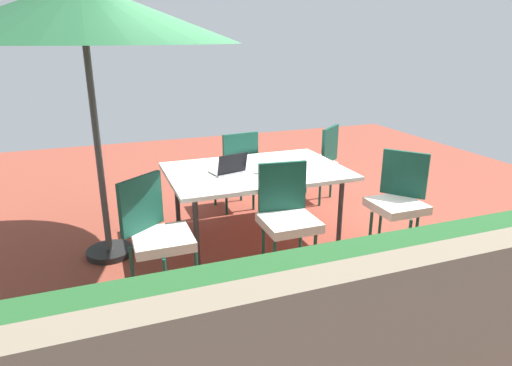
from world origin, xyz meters
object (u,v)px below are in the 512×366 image
chair_southwest (318,159)px  laptop (229,169)px  patio_umbrella (82,14)px  chair_south (236,166)px  chair_north (287,213)px  cup (263,169)px  chair_northwest (399,198)px  chair_northeast (156,231)px  dining_table (256,174)px

chair_southwest → laptop: size_ratio=2.65×
patio_umbrella → chair_south: size_ratio=2.68×
patio_umbrella → chair_north: bearing=150.0°
chair_southwest → chair_north: size_ratio=1.00×
chair_southwest → cup: (1.11, 0.89, 0.23)m
laptop → chair_northwest: bearing=138.7°
chair_southwest → laptop: (1.43, 0.78, 0.23)m
chair_southwest → chair_northeast: (2.26, 1.50, 0.00)m
chair_northeast → chair_south: same height
dining_table → chair_south: (-0.04, -0.80, -0.14)m
chair_south → cup: 0.98m
dining_table → patio_umbrella: (1.50, -0.08, 1.52)m
chair_south → cup: size_ratio=11.07×
chair_north → laptop: (0.30, -0.74, 0.23)m
chair_southwest → chair_north: (1.13, 1.53, 0.00)m
dining_table → laptop: 0.32m
chair_north → chair_northeast: 1.13m
chair_southwest → cup: size_ratio=11.07×
chair_northeast → chair_south: bearing=15.7°
chair_southwest → chair_northeast: bearing=-4.9°
chair_north → chair_northwest: 1.18m
chair_southwest → chair_north: bearing=15.1°
laptop → dining_table: bearing=172.8°
chair_south → chair_northwest: 1.96m
chair_northeast → cup: chair_northeast is taller
dining_table → patio_umbrella: bearing=-3.1°
patio_umbrella → chair_northwest: size_ratio=2.68×
chair_southwest → laptop: bearing=-9.6°
chair_northeast → chair_south: 1.95m
chair_south → chair_northwest: same height
laptop → cup: (-0.31, 0.11, -0.00)m
cup → chair_south: bearing=-91.3°
chair_south → chair_northeast: bearing=46.5°
chair_southwest → chair_northwest: 1.54m
chair_northwest → laptop: bearing=-156.3°
chair_northeast → laptop: 1.12m
dining_table → cup: cup is taller
dining_table → chair_northeast: (1.13, 0.75, -0.14)m
dining_table → chair_northwest: bearing=145.9°
dining_table → chair_south: chair_south is taller
cup → laptop: bearing=-18.9°
laptop → chair_north: bearing=97.7°
dining_table → chair_southwest: bearing=-146.4°
chair_northeast → cup: size_ratio=11.07×
dining_table → patio_umbrella: patio_umbrella is taller
patio_umbrella → laptop: bearing=174.4°
patio_umbrella → laptop: 1.86m
patio_umbrella → chair_northeast: (-0.36, 0.83, -1.65)m
chair_north → laptop: 0.83m
cup → chair_southwest: bearing=-141.2°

